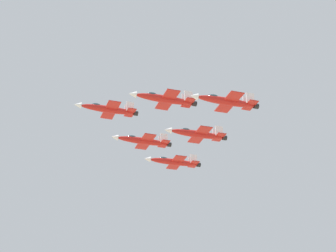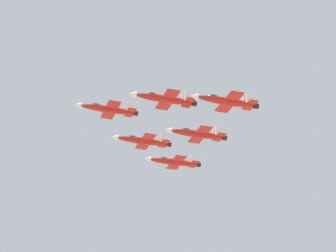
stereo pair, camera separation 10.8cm
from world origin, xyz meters
name	(u,v)px [view 2 (the right image)]	position (x,y,z in m)	size (l,w,h in m)	color
jet_lead	(108,109)	(-13.85, 29.71, 179.54)	(10.82, 16.29, 3.63)	red
jet_left_wingman	(164,99)	(-18.63, 14.04, 179.10)	(11.39, 17.15, 3.82)	red
jet_right_wingman	(143,141)	(0.85, 22.47, 176.69)	(10.99, 16.54, 3.69)	red
jet_left_outer	(226,101)	(-23.41, -1.63, 174.92)	(11.23, 16.90, 3.77)	red
jet_right_outer	(174,162)	(15.54, 15.23, 176.10)	(11.10, 16.83, 3.71)	red
jet_slot_rear	(197,134)	(-3.93, 6.80, 175.74)	(11.28, 17.01, 3.78)	red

